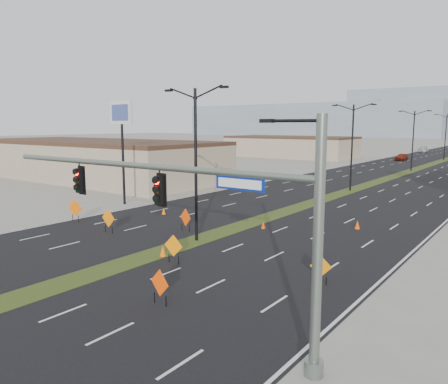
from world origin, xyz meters
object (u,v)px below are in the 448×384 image
Objects in this scene: construction_sign_1 at (186,218)px; cone_3 at (164,211)px; construction_sign_3 at (173,247)px; streetlight_1 at (352,145)px; streetlight_0 at (196,160)px; cone_0 at (163,251)px; construction_sign_5 at (321,268)px; cone_2 at (357,225)px; streetlight_3 at (446,135)px; car_left at (402,157)px; pole_sign_west at (122,120)px; car_far at (423,149)px; streetlight_2 at (413,139)px; construction_sign_0 at (75,209)px; construction_sign_2 at (108,219)px; construction_sign_4 at (160,284)px; cone_1 at (263,225)px; signal_mast at (197,207)px.

cone_3 is at bearing 163.07° from construction_sign_1.
streetlight_1 is at bearing 88.83° from construction_sign_3.
streetlight_0 is at bearing -90.00° from streetlight_1.
streetlight_1 is 14.70× the size of cone_0.
streetlight_0 is at bearing 148.61° from construction_sign_5.
cone_2 is (6.72, 13.63, -0.02)m from cone_0.
streetlight_3 reaches higher than car_left.
construction_sign_1 is 0.17× the size of pole_sign_west.
construction_sign_5 is (20.51, -114.37, 0.02)m from car_far.
streetlight_2 is at bearing 90.00° from streetlight_0.
construction_sign_5 is at bearing -78.09° from cone_2.
construction_sign_0 reaches higher than car_left.
streetlight_2 is 51.88m from pole_sign_west.
cone_2 is 0.07× the size of pole_sign_west.
streetlight_2 and streetlight_3 have the same top height.
construction_sign_2 is at bearing -94.24° from streetlight_3.
streetlight_0 reaches higher than cone_0.
streetlight_1 is 50.36m from car_left.
construction_sign_5 is at bearing -71.78° from streetlight_1.
streetlight_0 is 5.90× the size of construction_sign_1.
construction_sign_4 is (11.96, -6.83, -0.11)m from construction_sign_2.
construction_sign_1 is 5.83m from cone_1.
construction_sign_3 is 1.60m from cone_0.
signal_mast reaches higher than construction_sign_3.
construction_sign_0 is 3.12× the size of cone_1.
streetlight_0 is 28.00m from streetlight_1.
construction_sign_3 is at bearing -21.46° from cone_0.
construction_sign_3 reaches higher than car_left.
streetlight_3 is 74.86m from cone_2.
construction_sign_1 reaches higher than construction_sign_5.
streetlight_1 is 6.10× the size of construction_sign_3.
signal_mast is at bearing -83.60° from car_far.
streetlight_2 is at bearing 102.41° from construction_sign_1.
construction_sign_1 is at bearing -31.71° from cone_3.
car_left is 34.35m from car_far.
streetlight_0 is 6.66m from construction_sign_3.
construction_sign_0 is 15.02m from cone_1.
streetlight_1 is at bearing 102.69° from signal_mast.
signal_mast is 9.31m from construction_sign_3.
cone_1 is at bearing 113.36° from construction_sign_4.
streetlight_1 reaches higher than car_left.
signal_mast reaches higher than construction_sign_2.
construction_sign_0 is (-1.05, -113.17, 0.27)m from car_far.
signal_mast is 1.63× the size of streetlight_2.
construction_sign_0 reaches higher than construction_sign_2.
construction_sign_1 is at bearing 41.13° from construction_sign_2.
construction_sign_0 is at bearing -173.24° from streetlight_0.
construction_sign_4 reaches higher than cone_3.
construction_sign_3 is at bearing -86.27° from streetlight_1.
construction_sign_2 is at bearing -40.54° from pole_sign_west.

